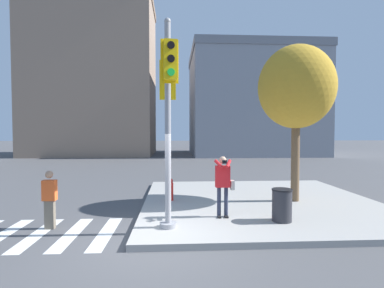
# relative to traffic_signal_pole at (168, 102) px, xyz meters

# --- Properties ---
(ground_plane) EXTENTS (160.00, 160.00, 0.00)m
(ground_plane) POSITION_rel_traffic_signal_pole_xyz_m (-0.38, -0.64, -3.29)
(ground_plane) COLOR #4C4C4F
(sidewalk_corner) EXTENTS (8.00, 8.00, 0.16)m
(sidewalk_corner) POSITION_rel_traffic_signal_pole_xyz_m (3.12, 2.86, -3.21)
(sidewalk_corner) COLOR #9E9B96
(sidewalk_corner) RESTS_ON ground_plane
(crosswalk_stripes) EXTENTS (4.56, 2.53, 0.01)m
(crosswalk_stripes) POSITION_rel_traffic_signal_pole_xyz_m (-3.68, 0.13, -3.29)
(crosswalk_stripes) COLOR silver
(crosswalk_stripes) RESTS_ON ground_plane
(traffic_signal_pole) EXTENTS (0.48, 1.32, 5.17)m
(traffic_signal_pole) POSITION_rel_traffic_signal_pole_xyz_m (0.00, 0.00, 0.00)
(traffic_signal_pole) COLOR #939399
(traffic_signal_pole) RESTS_ON sidewalk_corner
(person_photographer) EXTENTS (0.58, 0.54, 1.71)m
(person_photographer) POSITION_rel_traffic_signal_pole_xyz_m (1.51, 0.84, -2.11)
(person_photographer) COLOR black
(person_photographer) RESTS_ON sidewalk_corner
(pedestrian_distant) EXTENTS (0.34, 0.20, 1.54)m
(pedestrian_distant) POSITION_rel_traffic_signal_pole_xyz_m (-3.13, 0.56, -2.48)
(pedestrian_distant) COLOR #6B6051
(pedestrian_distant) RESTS_ON ground_plane
(street_tree) EXTENTS (2.58, 2.58, 5.35)m
(street_tree) POSITION_rel_traffic_signal_pole_xyz_m (4.31, 2.65, 0.77)
(street_tree) COLOR brown
(street_tree) RESTS_ON sidewalk_corner
(fire_hydrant) EXTENTS (0.19, 0.25, 0.77)m
(fire_hydrant) POSITION_rel_traffic_signal_pole_xyz_m (0.00, 2.97, -2.75)
(fire_hydrant) COLOR red
(fire_hydrant) RESTS_ON sidewalk_corner
(trash_bin) EXTENTS (0.54, 0.54, 0.87)m
(trash_bin) POSITION_rel_traffic_signal_pole_xyz_m (3.01, 0.34, -2.69)
(trash_bin) COLOR #2D2D33
(trash_bin) RESTS_ON sidewalk_corner
(building_left) EXTENTS (13.26, 9.67, 17.32)m
(building_left) POSITION_rel_traffic_signal_pole_xyz_m (-8.84, 26.87, 5.39)
(building_left) COLOR gray
(building_left) RESTS_ON ground_plane
(building_right) EXTENTS (13.94, 12.13, 11.77)m
(building_right) POSITION_rel_traffic_signal_pole_xyz_m (8.99, 27.14, 2.61)
(building_right) COLOR gray
(building_right) RESTS_ON ground_plane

